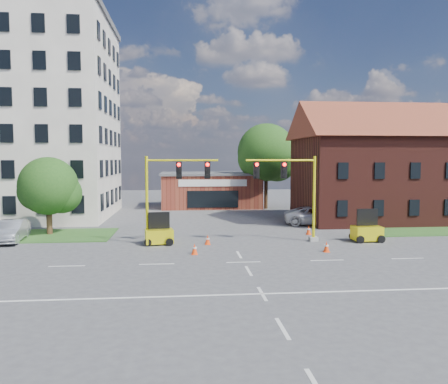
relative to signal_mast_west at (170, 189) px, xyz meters
The scene contains 18 objects.
ground 8.38m from the signal_mast_west, 54.01° to the right, with size 120.00×120.00×0.00m, color #454547.
grass_verge_ne 22.89m from the signal_mast_west, ahead, with size 14.00×4.00×0.08m, color #255821.
lane_markings 10.73m from the signal_mast_west, 64.17° to the right, with size 60.00×36.00×0.01m, color silver, non-canonical shape.
office_block 23.21m from the signal_mast_west, 134.52° to the left, with size 18.40×15.40×20.60m.
brick_shop 24.44m from the signal_mast_west, 79.71° to the left, with size 12.40×8.40×4.30m.
townhouse_row 24.57m from the signal_mast_west, 24.11° to the left, with size 21.00×11.00×11.50m.
tree_large 24.01m from the signal_mast_west, 62.00° to the left, with size 7.29×6.94×10.24m.
tree_nw_front 10.47m from the signal_mast_west, 154.06° to the left, with size 4.77×4.54×6.16m.
signal_mast_west is the anchor object (origin of this frame).
signal_mast_east 8.71m from the signal_mast_west, ahead, with size 5.30×0.60×6.20m.
trailer_west 3.34m from the signal_mast_west, behind, with size 2.08×1.55×2.17m.
trailer_east 14.56m from the signal_mast_west, ahead, with size 2.03×1.38×2.27m.
cone_a 5.36m from the signal_mast_west, 66.79° to the right, with size 0.40×0.40×0.70m.
cone_b 4.45m from the signal_mast_west, 12.23° to the right, with size 0.40×0.40×0.70m.
cone_c 11.32m from the signal_mast_west, 20.28° to the right, with size 0.40×0.40×0.70m.
cone_d 11.72m from the signal_mast_west, 14.48° to the left, with size 0.40×0.40×0.70m.
pickup_white 15.44m from the signal_mast_west, 30.64° to the left, with size 2.74×5.93×1.65m, color silver.
sedan_silver_front 12.14m from the signal_mast_west, behind, with size 1.64×4.71×1.55m, color #A4A7AB.
Camera 1 is at (-3.48, -24.77, 5.99)m, focal length 35.00 mm.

